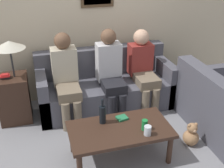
{
  "coord_description": "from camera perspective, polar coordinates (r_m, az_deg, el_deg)",
  "views": [
    {
      "loc": [
        -0.94,
        -3.15,
        2.24
      ],
      "look_at": [
        -0.08,
        -0.15,
        0.66
      ],
      "focal_mm": 45.0,
      "sensor_mm": 36.0,
      "label": 1
    }
  ],
  "objects": [
    {
      "name": "coffee_table",
      "position": [
        3.17,
        1.61,
        -9.71
      ],
      "size": [
        1.13,
        0.61,
        0.4
      ],
      "color": "#382319",
      "rests_on": "ground_plane"
    },
    {
      "name": "soda_can",
      "position": [
        3.1,
        6.64,
        -8.26
      ],
      "size": [
        0.07,
        0.07,
        0.12
      ],
      "color": "#197A38",
      "rests_on": "coffee_table"
    },
    {
      "name": "side_table_with_lamp",
      "position": [
        4.03,
        -19.35,
        -1.58
      ],
      "size": [
        0.46,
        0.41,
        1.14
      ],
      "color": "#382319",
      "rests_on": "ground_plane"
    },
    {
      "name": "person_middle",
      "position": [
        3.93,
        -0.3,
        2.91
      ],
      "size": [
        0.34,
        0.59,
        1.2
      ],
      "color": "black",
      "rests_on": "ground_plane"
    },
    {
      "name": "person_left",
      "position": [
        3.83,
        -9.33,
        1.85
      ],
      "size": [
        0.34,
        0.63,
        1.19
      ],
      "color": "#756651",
      "rests_on": "ground_plane"
    },
    {
      "name": "teddy_bear",
      "position": [
        3.61,
        15.78,
        -10.0
      ],
      "size": [
        0.2,
        0.2,
        0.31
      ],
      "color": "#A87A51",
      "rests_on": "ground_plane"
    },
    {
      "name": "wall_back",
      "position": [
        4.27,
        -3.06,
        14.15
      ],
      "size": [
        9.0,
        0.08,
        2.6
      ],
      "color": "beige",
      "rests_on": "ground_plane"
    },
    {
      "name": "couch_main",
      "position": [
        4.23,
        -1.39,
        -0.54
      ],
      "size": [
        1.98,
        0.8,
        0.83
      ],
      "color": "#4C4C56",
      "rests_on": "ground_plane"
    },
    {
      "name": "book_stack",
      "position": [
        3.28,
        2.04,
        -6.89
      ],
      "size": [
        0.14,
        0.13,
        0.02
      ],
      "color": "#237547",
      "rests_on": "coffee_table"
    },
    {
      "name": "drinking_glass",
      "position": [
        3.03,
        7.25,
        -9.36
      ],
      "size": [
        0.08,
        0.08,
        0.11
      ],
      "color": "silver",
      "rests_on": "coffee_table"
    },
    {
      "name": "ground_plane",
      "position": [
        3.98,
        0.46,
        -7.41
      ],
      "size": [
        16.0,
        16.0,
        0.0
      ],
      "primitive_type": "plane",
      "color": "gray"
    },
    {
      "name": "wine_bottle",
      "position": [
        3.16,
        -1.94,
        -6.12
      ],
      "size": [
        0.08,
        0.08,
        0.3
      ],
      "color": "black",
      "rests_on": "coffee_table"
    },
    {
      "name": "person_right",
      "position": [
        4.13,
        6.31,
        3.58
      ],
      "size": [
        0.34,
        0.63,
        1.14
      ],
      "color": "#756651",
      "rests_on": "ground_plane"
    }
  ]
}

